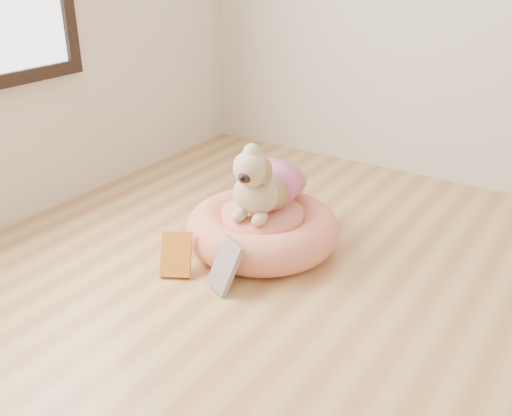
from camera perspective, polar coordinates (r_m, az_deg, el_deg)
The scene contains 4 objects.
pet_bed at distance 2.49m, azimuth 0.63°, elevation -2.10°, with size 0.67×0.67×0.17m.
dog at distance 2.40m, azimuth 0.90°, elevation 3.64°, with size 0.32×0.46×0.34m, color brown, non-canonical shape.
book_yellow at distance 2.31m, azimuth -7.99°, elevation -4.62°, with size 0.12×0.02×0.18m, color gold.
book_white at distance 2.19m, azimuth -3.09°, elevation -5.77°, with size 0.13×0.02×0.20m, color white.
Camera 1 is at (0.31, -0.82, 1.22)m, focal length 40.00 mm.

